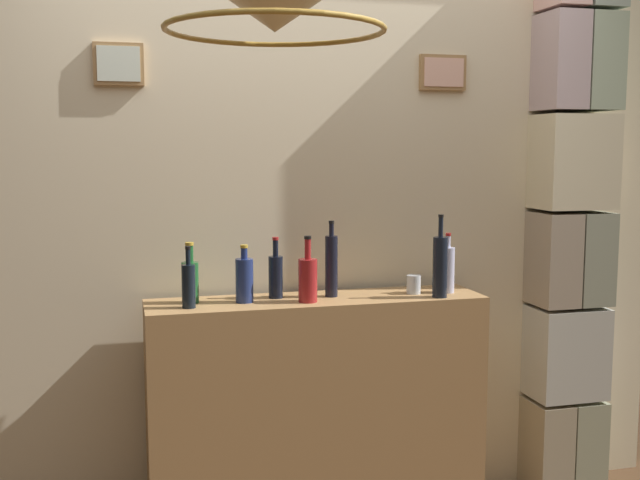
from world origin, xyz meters
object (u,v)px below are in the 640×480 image
object	(u,v)px
liquor_bottle_vodka	(276,275)
glass_tumbler_rocks	(414,284)
liquor_bottle_whiskey	(308,279)
liquor_bottle_port	(331,265)
liquor_bottle_vermouth	(190,280)
liquor_bottle_bourbon	(440,266)
liquor_bottle_mezcal	(244,279)
liquor_bottle_gin	(448,269)
liquor_bottle_scotch	(189,285)

from	to	relation	value
liquor_bottle_vodka	glass_tumbler_rocks	distance (m)	0.60
liquor_bottle_whiskey	glass_tumbler_rocks	distance (m)	0.49
liquor_bottle_port	liquor_bottle_vermouth	xyz separation A→B (m)	(-0.59, 0.02, -0.04)
liquor_bottle_whiskey	liquor_bottle_vodka	distance (m)	0.16
liquor_bottle_bourbon	glass_tumbler_rocks	xyz separation A→B (m)	(-0.07, 0.10, -0.09)
liquor_bottle_vodka	liquor_bottle_mezcal	distance (m)	0.15
liquor_bottle_gin	liquor_bottle_vermouth	bearing A→B (deg)	177.07
liquor_bottle_bourbon	glass_tumbler_rocks	distance (m)	0.16
liquor_bottle_bourbon	liquor_bottle_gin	xyz separation A→B (m)	(0.07, 0.09, -0.03)
liquor_bottle_scotch	liquor_bottle_bourbon	world-z (taller)	liquor_bottle_bourbon
liquor_bottle_mezcal	liquor_bottle_scotch	distance (m)	0.23
liquor_bottle_mezcal	liquor_bottle_vermouth	bearing A→B (deg)	168.35
liquor_bottle_mezcal	liquor_bottle_vermouth	size ratio (longest dim) A/B	0.95
liquor_bottle_mezcal	liquor_bottle_whiskey	bearing A→B (deg)	-13.17
liquor_bottle_whiskey	glass_tumbler_rocks	world-z (taller)	liquor_bottle_whiskey
liquor_bottle_mezcal	liquor_bottle_bourbon	bearing A→B (deg)	-7.24
liquor_bottle_vodka	liquor_bottle_scotch	bearing A→B (deg)	-163.08
liquor_bottle_scotch	glass_tumbler_rocks	size ratio (longest dim) A/B	3.05
liquor_bottle_vodka	liquor_bottle_vermouth	distance (m)	0.35
liquor_bottle_whiskey	liquor_bottle_vermouth	world-z (taller)	liquor_bottle_whiskey
liquor_bottle_port	liquor_bottle_gin	distance (m)	0.51
liquor_bottle_scotch	liquor_bottle_mezcal	bearing A→B (deg)	13.45
liquor_bottle_vermouth	glass_tumbler_rocks	distance (m)	0.95
liquor_bottle_mezcal	glass_tumbler_rocks	xyz separation A→B (m)	(0.73, 0.00, -0.05)
liquor_bottle_vodka	liquor_bottle_gin	bearing A→B (deg)	-5.36
glass_tumbler_rocks	liquor_bottle_scotch	bearing A→B (deg)	-176.60
liquor_bottle_scotch	liquor_bottle_gin	bearing A→B (deg)	2.19
liquor_bottle_port	liquor_bottle_vodka	xyz separation A→B (m)	(-0.23, 0.03, -0.04)
liquor_bottle_bourbon	liquor_bottle_vermouth	xyz separation A→B (m)	(-1.02, 0.15, -0.04)
liquor_bottle_vodka	liquor_bottle_vermouth	bearing A→B (deg)	-177.81
liquor_bottle_whiskey	liquor_bottle_gin	size ratio (longest dim) A/B	1.04
liquor_bottle_vodka	liquor_bottle_scotch	world-z (taller)	liquor_bottle_vodka
liquor_bottle_bourbon	liquor_bottle_vodka	bearing A→B (deg)	166.50
liquor_bottle_mezcal	liquor_bottle_scotch	bearing A→B (deg)	-166.55
liquor_bottle_vermouth	liquor_bottle_bourbon	bearing A→B (deg)	-8.17
liquor_bottle_whiskey	liquor_bottle_vodka	bearing A→B (deg)	133.27
liquor_bottle_vodka	liquor_bottle_bourbon	xyz separation A→B (m)	(0.67, -0.16, 0.04)
liquor_bottle_mezcal	liquor_bottle_gin	distance (m)	0.88
liquor_bottle_whiskey	liquor_bottle_vermouth	distance (m)	0.47
liquor_bottle_mezcal	liquor_bottle_vermouth	distance (m)	0.22
glass_tumbler_rocks	liquor_bottle_whiskey	bearing A→B (deg)	-172.82
liquor_bottle_whiskey	liquor_bottle_mezcal	bearing A→B (deg)	166.83
liquor_bottle_port	liquor_bottle_scotch	xyz separation A→B (m)	(-0.60, -0.08, -0.04)
glass_tumbler_rocks	liquor_bottle_vermouth	bearing A→B (deg)	177.48
liquor_bottle_vodka	liquor_bottle_scotch	size ratio (longest dim) A/B	1.05
liquor_bottle_port	glass_tumbler_rocks	xyz separation A→B (m)	(0.36, -0.03, -0.09)
liquor_bottle_port	liquor_bottle_vodka	world-z (taller)	liquor_bottle_port
liquor_bottle_vermouth	liquor_bottle_mezcal	bearing A→B (deg)	-11.65
liquor_bottle_whiskey	liquor_bottle_scotch	world-z (taller)	liquor_bottle_whiskey
liquor_bottle_whiskey	liquor_bottle_bourbon	bearing A→B (deg)	-4.52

